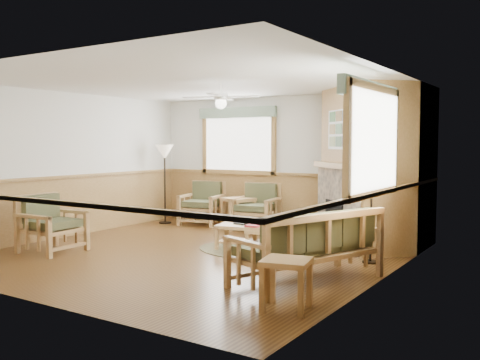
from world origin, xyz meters
The scene contains 24 objects.
floor centered at (0.00, 0.00, -0.01)m, with size 6.00×6.00×0.01m, color #503316.
ceiling centered at (0.00, 0.00, 2.70)m, with size 6.00×6.00×0.01m, color white.
wall_back centered at (0.00, 3.00, 1.35)m, with size 6.00×0.02×2.70m, color silver.
wall_front centered at (0.00, -3.00, 1.35)m, with size 6.00×0.02×2.70m, color silver.
wall_left centered at (-3.00, 0.00, 1.35)m, with size 0.02×6.00×2.70m, color silver.
wall_right centered at (3.00, 0.00, 1.35)m, with size 0.02×6.00×2.70m, color silver.
wainscot centered at (0.00, 0.00, 0.55)m, with size 6.00×6.00×1.10m, color olive, non-canonical shape.
fireplace centered at (2.05, 2.05, 1.35)m, with size 2.20×2.20×2.70m, color olive, non-canonical shape.
window_back centered at (-1.10, 2.96, 2.53)m, with size 1.90×0.16×1.50m, color white, non-canonical shape.
window_right centered at (2.96, -0.20, 2.53)m, with size 0.16×1.90×1.50m, color white, non-canonical shape.
ceiling_fan centered at (0.30, 0.30, 2.66)m, with size 1.24×1.24×0.36m, color white, non-canonical shape.
sofa centered at (2.23, -0.59, 0.46)m, with size 0.82×1.99×0.92m, color #AD8450, non-canonical shape.
armchair_back_left centered at (-1.76, 2.55, 0.46)m, with size 0.82×0.82×0.92m, color #AD8450, non-canonical shape.
armchair_back_right centered at (-0.41, 2.55, 0.47)m, with size 0.83×0.83×0.93m, color #AD8450, non-canonical shape.
armchair_left centered at (-2.04, -1.11, 0.46)m, with size 0.82×0.82×0.92m, color #AD8450, non-canonical shape.
coffee_table centered at (0.54, 0.75, 0.20)m, with size 1.02×0.51×0.41m, color #AD8450, non-canonical shape.
end_table_chairs centered at (-0.83, 2.55, 0.31)m, with size 0.56×0.54×0.63m, color #AD8450, non-canonical shape.
end_table_sofa centered at (2.55, -1.74, 0.27)m, with size 0.49×0.47×0.54m, color #AD8450, non-canonical shape.
footstool centered at (0.78, 0.74, 0.18)m, with size 0.42×0.42×0.36m, color #AD8450, non-canonical shape.
braided_rug centered at (0.70, 0.69, 0.01)m, with size 2.01×2.01×0.01m, color brown.
floor_lamp_left centered at (-2.53, 2.23, 0.86)m, with size 0.40×0.40×1.73m, color black, non-canonical shape.
floor_lamp_right centered at (2.55, 0.90, 0.74)m, with size 0.34×0.34×1.48m, color black, non-canonical shape.
book_red centered at (0.69, 0.70, 0.44)m, with size 0.22×0.30×0.03m, color maroon.
book_dark centered at (0.39, 0.82, 0.43)m, with size 0.20×0.27×0.03m, color black.
Camera 1 is at (5.13, -6.65, 1.76)m, focal length 40.00 mm.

